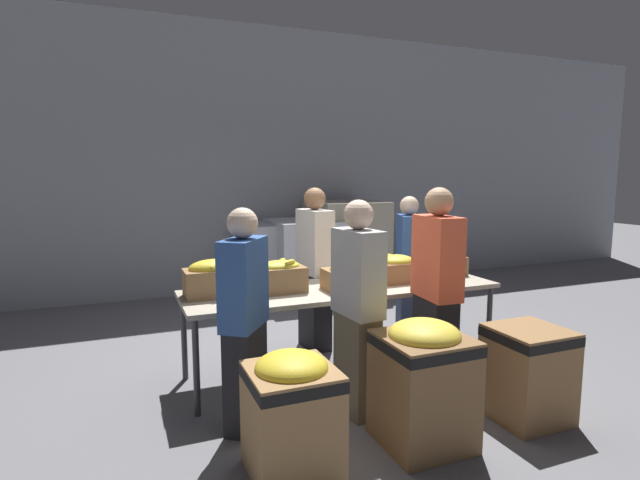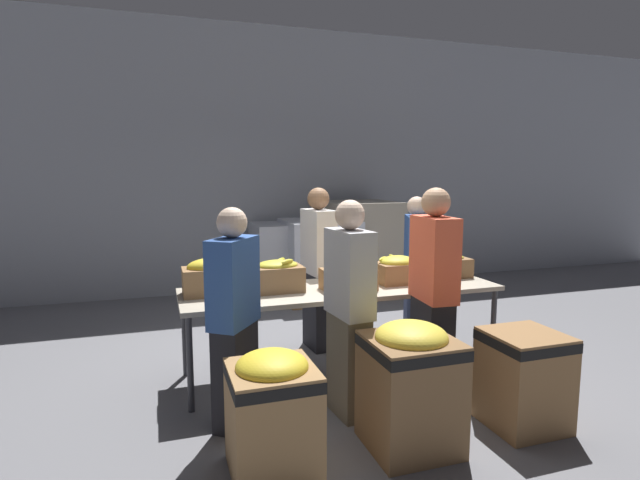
{
  "view_description": "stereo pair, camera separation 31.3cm",
  "coord_description": "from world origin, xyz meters",
  "px_view_note": "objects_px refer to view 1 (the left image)",
  "views": [
    {
      "loc": [
        -1.85,
        -4.01,
        1.82
      ],
      "look_at": [
        -0.15,
        0.18,
        1.21
      ],
      "focal_mm": 28.0,
      "sensor_mm": 36.0,
      "label": 1
    },
    {
      "loc": [
        -1.56,
        -4.11,
        1.82
      ],
      "look_at": [
        -0.15,
        0.18,
        1.21
      ],
      "focal_mm": 28.0,
      "sensor_mm": 36.0,
      "label": 2
    }
  ],
  "objects_px": {
    "volunteer_1": "(244,322)",
    "donation_bin_2": "(528,370)",
    "volunteer_2": "(436,293)",
    "banana_box_0": "(214,278)",
    "pallet_stack_0": "(307,260)",
    "banana_box_4": "(441,264)",
    "sorting_table": "(343,292)",
    "volunteer_0": "(315,270)",
    "donation_bin_0": "(292,410)",
    "banana_box_2": "(350,276)",
    "banana_box_3": "(396,268)",
    "pallet_stack_2": "(346,248)",
    "volunteer_3": "(358,310)",
    "banana_box_1": "(279,276)",
    "pallet_stack_1": "(270,261)",
    "volunteer_4": "(408,266)",
    "donation_bin_1": "(423,379)"
  },
  "relations": [
    {
      "from": "donation_bin_0",
      "to": "volunteer_1",
      "type": "bearing_deg",
      "value": 101.17
    },
    {
      "from": "pallet_stack_0",
      "to": "pallet_stack_1",
      "type": "xyz_separation_m",
      "value": [
        -0.48,
        0.23,
        -0.03
      ]
    },
    {
      "from": "donation_bin_1",
      "to": "donation_bin_2",
      "type": "xyz_separation_m",
      "value": [
        0.91,
        0.0,
        -0.08
      ]
    },
    {
      "from": "donation_bin_2",
      "to": "banana_box_2",
      "type": "bearing_deg",
      "value": 125.53
    },
    {
      "from": "volunteer_4",
      "to": "donation_bin_2",
      "type": "bearing_deg",
      "value": 14.35
    },
    {
      "from": "donation_bin_2",
      "to": "pallet_stack_2",
      "type": "distance_m",
      "value": 4.16
    },
    {
      "from": "banana_box_3",
      "to": "pallet_stack_1",
      "type": "relative_size",
      "value": 0.37
    },
    {
      "from": "banana_box_0",
      "to": "pallet_stack_0",
      "type": "relative_size",
      "value": 0.43
    },
    {
      "from": "banana_box_3",
      "to": "volunteer_0",
      "type": "bearing_deg",
      "value": 130.38
    },
    {
      "from": "volunteer_1",
      "to": "donation_bin_2",
      "type": "distance_m",
      "value": 2.11
    },
    {
      "from": "banana_box_0",
      "to": "donation_bin_1",
      "type": "relative_size",
      "value": 0.57
    },
    {
      "from": "banana_box_3",
      "to": "pallet_stack_2",
      "type": "distance_m",
      "value": 2.9
    },
    {
      "from": "sorting_table",
      "to": "volunteer_2",
      "type": "relative_size",
      "value": 1.67
    },
    {
      "from": "banana_box_4",
      "to": "volunteer_4",
      "type": "relative_size",
      "value": 0.31
    },
    {
      "from": "volunteer_1",
      "to": "volunteer_4",
      "type": "distance_m",
      "value": 2.63
    },
    {
      "from": "banana_box_0",
      "to": "pallet_stack_1",
      "type": "bearing_deg",
      "value": 65.08
    },
    {
      "from": "donation_bin_0",
      "to": "volunteer_2",
      "type": "bearing_deg",
      "value": 23.58
    },
    {
      "from": "donation_bin_0",
      "to": "banana_box_1",
      "type": "bearing_deg",
      "value": 75.32
    },
    {
      "from": "sorting_table",
      "to": "banana_box_2",
      "type": "bearing_deg",
      "value": -77.81
    },
    {
      "from": "volunteer_3",
      "to": "donation_bin_1",
      "type": "bearing_deg",
      "value": -164.34
    },
    {
      "from": "volunteer_1",
      "to": "volunteer_4",
      "type": "relative_size",
      "value": 1.01
    },
    {
      "from": "volunteer_3",
      "to": "pallet_stack_2",
      "type": "relative_size",
      "value": 1.17
    },
    {
      "from": "banana_box_3",
      "to": "volunteer_2",
      "type": "bearing_deg",
      "value": -93.28
    },
    {
      "from": "volunteer_1",
      "to": "volunteer_2",
      "type": "bearing_deg",
      "value": -53.97
    },
    {
      "from": "sorting_table",
      "to": "banana_box_3",
      "type": "distance_m",
      "value": 0.59
    },
    {
      "from": "volunteer_0",
      "to": "volunteer_2",
      "type": "bearing_deg",
      "value": 15.81
    },
    {
      "from": "banana_box_1",
      "to": "donation_bin_0",
      "type": "relative_size",
      "value": 0.56
    },
    {
      "from": "donation_bin_0",
      "to": "sorting_table",
      "type": "bearing_deg",
      "value": 54.59
    },
    {
      "from": "pallet_stack_2",
      "to": "pallet_stack_0",
      "type": "bearing_deg",
      "value": -169.77
    },
    {
      "from": "sorting_table",
      "to": "volunteer_3",
      "type": "distance_m",
      "value": 0.81
    },
    {
      "from": "banana_box_3",
      "to": "volunteer_1",
      "type": "distance_m",
      "value": 1.78
    },
    {
      "from": "sorting_table",
      "to": "volunteer_2",
      "type": "distance_m",
      "value": 0.87
    },
    {
      "from": "pallet_stack_0",
      "to": "banana_box_1",
      "type": "bearing_deg",
      "value": -115.21
    },
    {
      "from": "banana_box_2",
      "to": "volunteer_1",
      "type": "height_order",
      "value": "volunteer_1"
    },
    {
      "from": "banana_box_3",
      "to": "banana_box_4",
      "type": "height_order",
      "value": "banana_box_4"
    },
    {
      "from": "volunteer_4",
      "to": "pallet_stack_2",
      "type": "relative_size",
      "value": 1.12
    },
    {
      "from": "volunteer_1",
      "to": "volunteer_3",
      "type": "height_order",
      "value": "volunteer_3"
    },
    {
      "from": "donation_bin_1",
      "to": "pallet_stack_0",
      "type": "xyz_separation_m",
      "value": [
        0.67,
        4.0,
        0.11
      ]
    },
    {
      "from": "banana_box_3",
      "to": "pallet_stack_2",
      "type": "xyz_separation_m",
      "value": [
        0.78,
        2.78,
        -0.24
      ]
    },
    {
      "from": "volunteer_4",
      "to": "donation_bin_0",
      "type": "relative_size",
      "value": 2.04
    },
    {
      "from": "banana_box_1",
      "to": "pallet_stack_2",
      "type": "relative_size",
      "value": 0.31
    },
    {
      "from": "volunteer_0",
      "to": "volunteer_2",
      "type": "distance_m",
      "value": 1.47
    },
    {
      "from": "banana_box_2",
      "to": "donation_bin_2",
      "type": "relative_size",
      "value": 0.67
    },
    {
      "from": "volunteer_1",
      "to": "volunteer_2",
      "type": "xyz_separation_m",
      "value": [
        1.59,
        -0.0,
        0.06
      ]
    },
    {
      "from": "banana_box_2",
      "to": "banana_box_4",
      "type": "distance_m",
      "value": 1.12
    },
    {
      "from": "volunteer_1",
      "to": "pallet_stack_0",
      "type": "xyz_separation_m",
      "value": [
        1.72,
        3.36,
        -0.23
      ]
    },
    {
      "from": "banana_box_0",
      "to": "volunteer_2",
      "type": "distance_m",
      "value": 1.84
    },
    {
      "from": "banana_box_0",
      "to": "banana_box_4",
      "type": "height_order",
      "value": "banana_box_0"
    },
    {
      "from": "banana_box_4",
      "to": "volunteer_2",
      "type": "bearing_deg",
      "value": -127.67
    },
    {
      "from": "banana_box_0",
      "to": "volunteer_3",
      "type": "bearing_deg",
      "value": -43.87
    }
  ]
}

